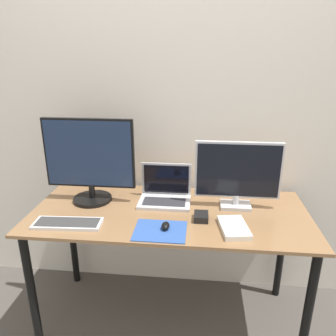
{
  "coord_description": "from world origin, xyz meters",
  "views": [
    {
      "loc": [
        0.16,
        -1.3,
        1.6
      ],
      "look_at": [
        -0.01,
        0.37,
        1.01
      ],
      "focal_mm": 35.0,
      "sensor_mm": 36.0,
      "label": 1
    }
  ],
  "objects": [
    {
      "name": "power_brick",
      "position": [
        0.18,
        0.26,
        0.78
      ],
      "size": [
        0.08,
        0.1,
        0.04
      ],
      "color": "black",
      "rests_on": "desk"
    },
    {
      "name": "wall_back",
      "position": [
        0.0,
        0.75,
        1.25
      ],
      "size": [
        7.0,
        0.05,
        2.5
      ],
      "color": "silver",
      "rests_on": "ground_plane"
    },
    {
      "name": "desk",
      "position": [
        0.0,
        0.34,
        0.66
      ],
      "size": [
        1.54,
        0.69,
        0.76
      ],
      "color": "olive",
      "rests_on": "ground_plane"
    },
    {
      "name": "laptop",
      "position": [
        -0.04,
        0.48,
        0.81
      ],
      "size": [
        0.3,
        0.21,
        0.22
      ],
      "color": "silver",
      "rests_on": "desk"
    },
    {
      "name": "mousepad",
      "position": [
        -0.03,
        0.12,
        0.76
      ],
      "size": [
        0.26,
        0.21,
        0.0
      ],
      "color": "#2D519E",
      "rests_on": "desk"
    },
    {
      "name": "keyboard",
      "position": [
        -0.51,
        0.13,
        0.77
      ],
      "size": [
        0.36,
        0.14,
        0.02
      ],
      "color": "silver",
      "rests_on": "desk"
    },
    {
      "name": "monitor_right",
      "position": [
        0.37,
        0.44,
        0.96
      ],
      "size": [
        0.48,
        0.12,
        0.39
      ],
      "color": "silver",
      "rests_on": "desk"
    },
    {
      "name": "book",
      "position": [
        0.34,
        0.17,
        0.77
      ],
      "size": [
        0.16,
        0.23,
        0.03
      ],
      "color": "silver",
      "rests_on": "desk"
    },
    {
      "name": "monitor_left",
      "position": [
        -0.47,
        0.44,
        1.01
      ],
      "size": [
        0.53,
        0.23,
        0.5
      ],
      "color": "black",
      "rests_on": "desk"
    },
    {
      "name": "mouse",
      "position": [
        0.0,
        0.14,
        0.78
      ],
      "size": [
        0.04,
        0.07,
        0.03
      ],
      "color": "black",
      "rests_on": "mousepad"
    }
  ]
}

